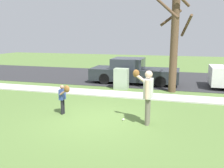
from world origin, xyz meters
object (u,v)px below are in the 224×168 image
at_px(person_adult, 147,92).
at_px(street_tree_near, 174,38).
at_px(baseball, 123,120).
at_px(utility_cabinet, 121,79).
at_px(parked_pickup_dark, 133,72).
at_px(person_child, 63,95).

xyz_separation_m(person_adult, street_tree_near, (0.62, 4.94, 1.62)).
distance_m(baseball, utility_cabinet, 4.99).
height_order(utility_cabinet, parked_pickup_dark, parked_pickup_dark).
xyz_separation_m(person_child, baseball, (2.24, -0.05, -0.69)).
xyz_separation_m(utility_cabinet, street_tree_near, (2.66, 0.04, 2.14)).
relative_size(baseball, parked_pickup_dark, 0.01).
distance_m(street_tree_near, parked_pickup_dark, 3.57).
height_order(person_adult, utility_cabinet, person_adult).
height_order(person_child, baseball, person_child).
height_order(person_adult, parked_pickup_dark, person_adult).
bearing_deg(parked_pickup_dark, person_adult, -75.41).
bearing_deg(person_adult, baseball, -3.22).
bearing_deg(parked_pickup_dark, person_child, -101.15).
relative_size(person_adult, person_child, 1.56).
relative_size(person_child, street_tree_near, 0.22).
xyz_separation_m(person_child, street_tree_near, (3.65, 4.79, 1.98)).
distance_m(utility_cabinet, street_tree_near, 3.42).
height_order(street_tree_near, parked_pickup_dark, street_tree_near).
relative_size(utility_cabinet, street_tree_near, 0.22).
bearing_deg(parked_pickup_dark, utility_cabinet, -99.42).
distance_m(person_child, utility_cabinet, 4.86).
relative_size(baseball, utility_cabinet, 0.07).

